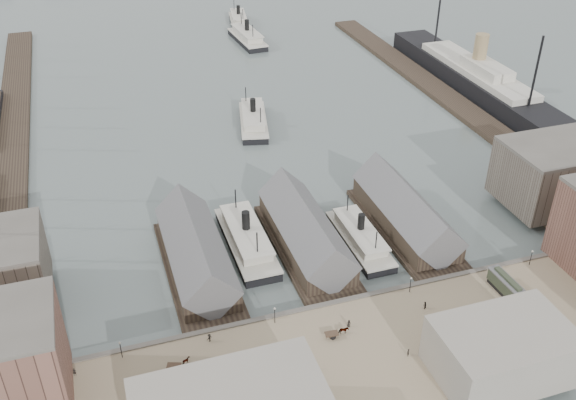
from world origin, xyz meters
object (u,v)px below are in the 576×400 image
object	(u,v)px
tram	(506,287)
horse_cart_left	(182,362)
ferry_docked_west	(247,239)
ocean_steamer	(476,79)
horse_cart_right	(473,327)
horse_cart_center	(340,332)

from	to	relation	value
tram	horse_cart_left	bearing A→B (deg)	177.12
ferry_docked_west	ocean_steamer	xyz separation A→B (m)	(105.00, 67.92, 1.99)
ocean_steamer	horse_cart_right	distance (m)	131.72
ferry_docked_west	horse_cart_right	distance (m)	55.31
tram	horse_cart_center	size ratio (longest dim) A/B	2.11
tram	horse_cart_left	distance (m)	68.62
ferry_docked_west	horse_cart_center	xyz separation A→B (m)	(9.03, -36.24, 0.33)
ferry_docked_west	horse_cart_right	world-z (taller)	ferry_docked_west
ferry_docked_west	ocean_steamer	size ratio (longest dim) A/B	0.29
ferry_docked_west	tram	distance (m)	59.02
ferry_docked_west	horse_cart_left	size ratio (longest dim) A/B	6.28
ocean_steamer	horse_cart_left	world-z (taller)	ocean_steamer
horse_cart_left	horse_cart_right	bearing A→B (deg)	-78.76
ocean_steamer	horse_cart_center	world-z (taller)	ocean_steamer
ferry_docked_west	tram	world-z (taller)	ferry_docked_west
ferry_docked_west	horse_cart_left	world-z (taller)	ferry_docked_west
ferry_docked_west	ocean_steamer	bearing A→B (deg)	32.90
horse_cart_left	horse_cart_right	size ratio (longest dim) A/B	0.99
ferry_docked_west	horse_cart_left	distance (m)	40.74
horse_cart_right	ocean_steamer	bearing A→B (deg)	-17.91
ocean_steamer	horse_cart_right	xyz separation A→B (m)	(-70.57, -111.20, -1.70)
ocean_steamer	tram	bearing A→B (deg)	-119.25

